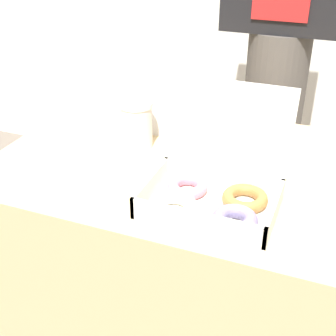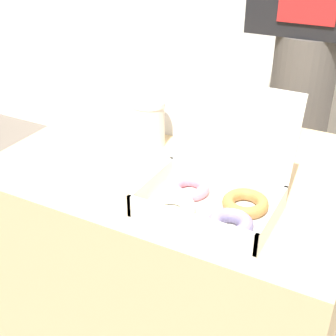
{
  "view_description": "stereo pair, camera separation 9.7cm",
  "coord_description": "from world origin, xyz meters",
  "views": [
    {
      "loc": [
        0.38,
        -0.99,
        1.31
      ],
      "look_at": [
        0.07,
        -0.2,
        0.84
      ],
      "focal_mm": 50.0,
      "sensor_mm": 36.0,
      "label": 1
    },
    {
      "loc": [
        0.47,
        -0.95,
        1.31
      ],
      "look_at": [
        0.07,
        -0.2,
        0.84
      ],
      "focal_mm": 50.0,
      "sensor_mm": 36.0,
      "label": 2
    }
  ],
  "objects": [
    {
      "name": "table",
      "position": [
        0.0,
        0.0,
        0.37
      ],
      "size": [
        0.89,
        0.67,
        0.75
      ],
      "color": "tan",
      "rests_on": "ground_plane"
    },
    {
      "name": "donut_box",
      "position": [
        0.16,
        -0.18,
        0.79
      ],
      "size": [
        0.28,
        0.27,
        0.24
      ],
      "color": "silver",
      "rests_on": "table"
    },
    {
      "name": "person_customer",
      "position": [
        0.15,
        0.6,
        0.97
      ],
      "size": [
        0.38,
        0.21,
        1.77
      ],
      "color": "#4C4742",
      "rests_on": "ground_plane"
    },
    {
      "name": "coffee_cup",
      "position": [
        -0.12,
        0.03,
        0.81
      ],
      "size": [
        0.09,
        0.09,
        0.13
      ],
      "color": "silver",
      "rests_on": "table"
    },
    {
      "name": "napkin_holder",
      "position": [
        -0.06,
        0.14,
        0.8
      ],
      "size": [
        0.11,
        0.06,
        0.11
      ],
      "color": "silver",
      "rests_on": "table"
    }
  ]
}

